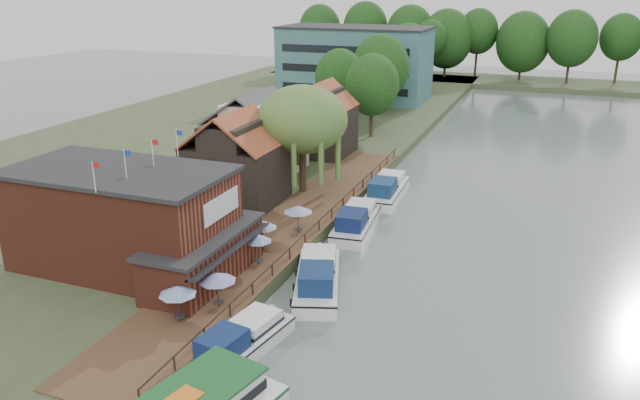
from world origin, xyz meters
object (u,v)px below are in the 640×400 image
(cottage_b, at_px, (256,132))
(cruiser_3, at_px, (387,187))
(umbrella_4, at_px, (298,219))
(pub, at_px, (146,222))
(cottage_c, at_px, (321,118))
(cottage_a, at_px, (236,158))
(hotel_block, at_px, (355,63))
(umbrella_1, at_px, (218,290))
(willow, at_px, (303,140))
(cruiser_2, at_px, (356,218))
(umbrella_2, at_px, (258,249))
(umbrella_0, at_px, (179,304))
(umbrella_3, at_px, (263,235))
(cruiser_1, at_px, (318,273))
(cruiser_0, at_px, (241,337))

(cottage_b, distance_m, cruiser_3, 15.50)
(umbrella_4, bearing_deg, pub, -126.72)
(pub, height_order, cottage_c, cottage_c)
(umbrella_4, bearing_deg, cottage_a, 148.17)
(hotel_block, relative_size, umbrella_1, 10.69)
(umbrella_4, bearing_deg, willow, 110.64)
(cottage_c, xyz_separation_m, willow, (3.50, -14.00, 0.96))
(umbrella_4, relative_size, cruiser_2, 0.24)
(cottage_b, xyz_separation_m, umbrella_2, (10.98, -21.68, -2.96))
(cottage_b, xyz_separation_m, umbrella_0, (10.16, -30.62, -2.96))
(cottage_a, relative_size, cottage_b, 0.90)
(umbrella_0, xyz_separation_m, umbrella_3, (-0.02, 11.41, 0.00))
(cottage_a, distance_m, cruiser_2, 12.44)
(pub, bearing_deg, cruiser_3, 65.34)
(cottage_c, xyz_separation_m, cruiser_3, (10.93, -10.21, -4.01))
(umbrella_4, xyz_separation_m, cruiser_2, (3.42, 4.73, -1.10))
(umbrella_3, distance_m, cruiser_3, 18.66)
(pub, distance_m, cruiser_1, 12.53)
(willow, relative_size, umbrella_0, 4.39)
(cottage_a, bearing_deg, umbrella_1, -65.12)
(umbrella_0, bearing_deg, umbrella_1, 61.69)
(cruiser_2, bearing_deg, umbrella_0, -108.43)
(umbrella_2, height_order, cruiser_0, umbrella_2)
(hotel_block, xyz_separation_m, cruiser_0, (18.41, -76.82, -6.08))
(cruiser_2, bearing_deg, cruiser_0, -96.55)
(umbrella_0, xyz_separation_m, cruiser_2, (4.60, 20.17, -1.10))
(cottage_b, height_order, umbrella_4, cottage_b)
(pub, relative_size, umbrella_4, 8.41)
(cruiser_0, distance_m, cruiser_3, 29.62)
(hotel_block, bearing_deg, cottage_c, -77.80)
(cottage_c, distance_m, cruiser_2, 22.59)
(cottage_a, distance_m, umbrella_3, 12.03)
(cruiser_3, bearing_deg, umbrella_1, -99.91)
(umbrella_0, xyz_separation_m, cruiser_1, (5.45, 8.86, -1.04))
(willow, bearing_deg, cruiser_3, 27.07)
(willow, height_order, umbrella_4, willow)
(pub, distance_m, umbrella_2, 8.08)
(umbrella_1, xyz_separation_m, umbrella_4, (-0.12, 13.05, 0.00))
(cottage_a, distance_m, cottage_c, 19.03)
(cruiser_0, relative_size, cruiser_3, 0.88)
(cruiser_0, bearing_deg, cottage_a, 128.23)
(cottage_a, xyz_separation_m, cruiser_1, (12.61, -11.75, -4.01))
(hotel_block, relative_size, cruiser_3, 2.49)
(hotel_block, bearing_deg, pub, -83.57)
(willow, relative_size, umbrella_4, 4.39)
(umbrella_0, height_order, umbrella_3, same)
(umbrella_1, distance_m, cruiser_3, 27.26)
(cruiser_1, bearing_deg, umbrella_2, 160.35)
(cottage_b, bearing_deg, umbrella_2, -63.14)
(cottage_a, xyz_separation_m, cruiser_3, (11.93, 8.79, -4.01))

